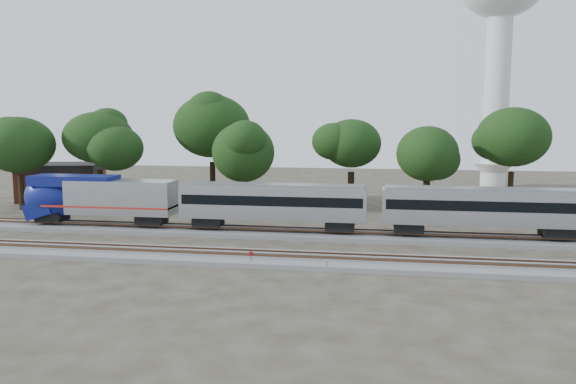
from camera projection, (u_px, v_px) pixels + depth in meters
name	position (u px, v px, depth m)	size (l,w,h in m)	color
ground	(244.00, 248.00, 48.87)	(160.00, 160.00, 0.00)	#383328
track_far	(259.00, 232.00, 54.71)	(160.00, 5.00, 0.73)	slate
track_near	(232.00, 257.00, 44.93)	(160.00, 5.00, 0.73)	slate
train	(484.00, 206.00, 50.98)	(93.34, 3.22, 4.75)	#B0B2B7
switch_stand_red	(251.00, 257.00, 42.98)	(0.35, 0.12, 1.13)	#512D19
switch_stand_white	(327.00, 263.00, 41.46)	(0.29, 0.10, 0.93)	#512D19
switch_lever	(293.00, 265.00, 42.74)	(0.50, 0.30, 0.30)	#512D19
water_tower	(501.00, 7.00, 88.41)	(13.96, 13.96, 38.64)	silver
brick_building	(62.00, 182.00, 77.49)	(11.91, 9.63, 5.04)	brown
tree_0	(19.00, 145.00, 68.43)	(8.16, 8.16, 11.50)	black
tree_1	(98.00, 138.00, 70.67)	(8.97, 8.97, 12.64)	black
tree_2	(115.00, 148.00, 69.19)	(7.68, 7.68, 10.83)	black
tree_3	(212.00, 126.00, 73.57)	(10.36, 10.36, 14.61)	black
tree_4	(243.00, 153.00, 68.77)	(7.18, 7.18, 10.13)	black
tree_5	(352.00, 144.00, 72.33)	(8.14, 8.14, 11.48)	black
tree_6	(427.00, 154.00, 66.28)	(7.19, 7.19, 10.14)	black
tree_7	(513.00, 137.00, 66.82)	(9.15, 9.15, 12.91)	black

